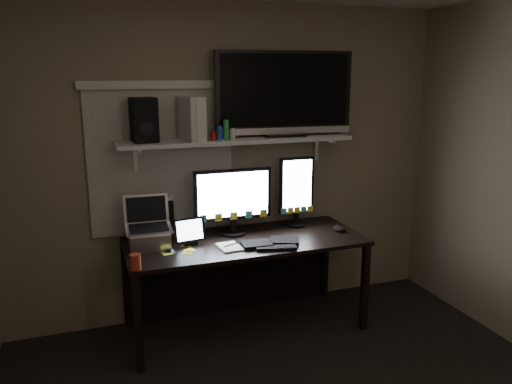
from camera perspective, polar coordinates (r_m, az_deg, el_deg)
name	(u,v)px	position (r m, az deg, el deg)	size (l,w,h in m)	color
back_wall	(230,164)	(4.03, -2.94, 3.22)	(3.60, 3.60, 0.00)	#6B5F4C
window_blinds	(162,162)	(3.89, -10.69, 3.38)	(1.10, 0.02, 1.10)	#B3AFA1
desk	(241,256)	(3.98, -1.77, -7.31)	(1.80, 0.75, 0.73)	black
wall_shelf	(237,140)	(3.83, -2.22, 5.95)	(1.80, 0.35, 0.03)	#BABBB5
monitor_landscape	(233,201)	(3.86, -2.65, -1.06)	(0.61, 0.06, 0.54)	black
monitor_portrait	(296,191)	(4.09, 4.65, 0.08)	(0.29, 0.05, 0.59)	black
keyboard	(271,243)	(3.70, 1.68, -5.79)	(0.45, 0.18, 0.03)	black
mouse	(339,229)	(4.05, 9.49, -4.16)	(0.07, 0.12, 0.04)	black
notepad	(229,247)	(3.64, -3.05, -6.29)	(0.15, 0.21, 0.01)	silver
tablet	(189,231)	(3.70, -7.63, -4.47)	(0.23, 0.10, 0.20)	black
file_sorter	(157,218)	(3.90, -11.21, -2.96)	(0.23, 0.11, 0.30)	black
laptop	(149,224)	(3.66, -12.17, -3.58)	(0.32, 0.26, 0.36)	silver
cup	(136,262)	(3.33, -13.61, -7.77)	(0.07, 0.07, 0.10)	maroon
sticky_notes	(181,249)	(3.64, -8.53, -6.49)	(0.31, 0.23, 0.00)	#EFE941
tv	(284,94)	(3.94, 3.23, 11.13)	(1.09, 0.20, 0.65)	black
game_console	(192,119)	(3.70, -7.34, 8.31)	(0.08, 0.27, 0.32)	#BBB4A9
speaker	(144,120)	(3.68, -12.70, 8.04)	(0.17, 0.21, 0.31)	black
bottles	(223,130)	(3.71, -3.81, 7.13)	(0.24, 0.06, 0.16)	#A50F0C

